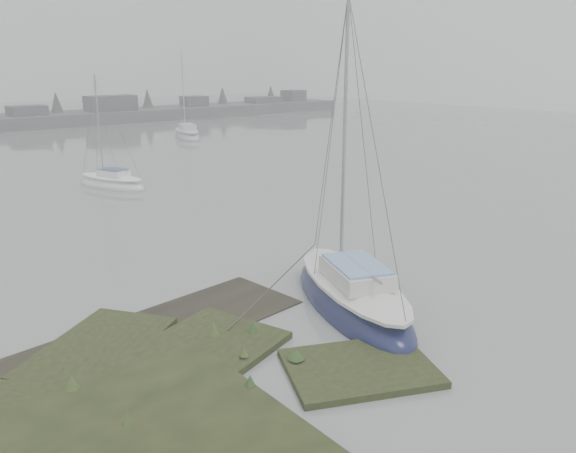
# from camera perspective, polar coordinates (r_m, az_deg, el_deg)

# --- Properties ---
(ground) EXTENTS (160.00, 160.00, 0.00)m
(ground) POSITION_cam_1_polar(r_m,az_deg,el_deg) (40.27, -26.69, 4.26)
(ground) COLOR slate
(ground) RESTS_ON ground
(far_shoreline) EXTENTS (60.00, 8.00, 4.15)m
(far_shoreline) POSITION_cam_1_polar(r_m,az_deg,el_deg) (79.20, -13.09, 11.26)
(far_shoreline) COLOR #4C4F51
(far_shoreline) RESTS_ON ground
(sailboat_main) EXTENTS (4.68, 7.27, 9.77)m
(sailboat_main) POSITION_cam_1_polar(r_m,az_deg,el_deg) (17.35, 6.49, -7.18)
(sailboat_main) COLOR #12173B
(sailboat_main) RESTS_ON ground
(sailboat_white) EXTENTS (3.36, 5.31, 7.13)m
(sailboat_white) POSITION_cam_1_polar(r_m,az_deg,el_deg) (35.53, -17.44, 4.22)
(sailboat_white) COLOR silver
(sailboat_white) RESTS_ON ground
(sailboat_far_b) EXTENTS (3.91, 6.74, 9.04)m
(sailboat_far_b) POSITION_cam_1_polar(r_m,az_deg,el_deg) (57.63, -10.20, 9.13)
(sailboat_far_b) COLOR silver
(sailboat_far_b) RESTS_ON ground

